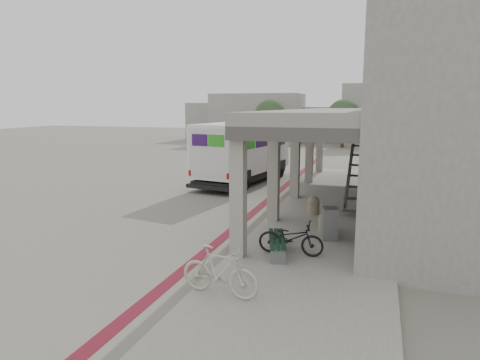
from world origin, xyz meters
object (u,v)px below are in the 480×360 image
(fedex_truck, at_px, (243,151))
(utility_cabinet, at_px, (330,223))
(bicycle_black, at_px, (291,238))
(bicycle_cream, at_px, (220,271))
(bench, at_px, (277,242))

(fedex_truck, height_order, utility_cabinet, fedex_truck)
(bicycle_black, bearing_deg, bicycle_cream, 162.49)
(utility_cabinet, bearing_deg, bicycle_cream, -123.21)
(utility_cabinet, relative_size, bicycle_cream, 0.53)
(fedex_truck, relative_size, bicycle_black, 4.40)
(utility_cabinet, xyz_separation_m, bicycle_black, (-0.86, -1.79, -0.01))
(bicycle_cream, bearing_deg, bench, -3.04)
(bicycle_black, height_order, bicycle_cream, bicycle_cream)
(fedex_truck, relative_size, bench, 4.09)
(utility_cabinet, relative_size, bicycle_black, 0.54)
(fedex_truck, xyz_separation_m, bicycle_cream, (3.93, -13.92, -1.08))
(bench, bearing_deg, fedex_truck, 96.91)
(utility_cabinet, xyz_separation_m, bicycle_cream, (-1.80, -4.82, 0.06))
(fedex_truck, relative_size, bicycle_cream, 4.35)
(fedex_truck, height_order, bench, fedex_truck)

